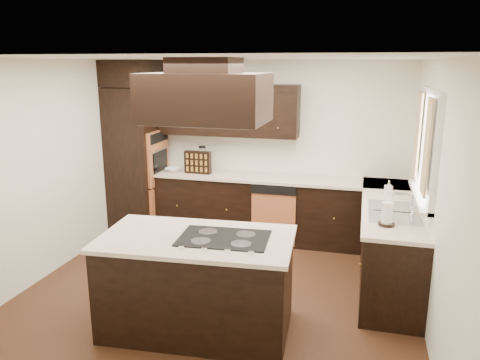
{
  "coord_description": "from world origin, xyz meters",
  "views": [
    {
      "loc": [
        1.44,
        -4.42,
        2.45
      ],
      "look_at": [
        0.1,
        0.6,
        1.15
      ],
      "focal_mm": 35.0,
      "sensor_mm": 36.0,
      "label": 1
    }
  ],
  "objects_px": {
    "range_hood": "(206,98)",
    "spice_rack": "(198,162)",
    "oven_column": "(136,160)",
    "island": "(197,285)"
  },
  "relations": [
    {
      "from": "range_hood",
      "to": "spice_rack",
      "type": "height_order",
      "value": "range_hood"
    },
    {
      "from": "oven_column",
      "to": "island",
      "type": "height_order",
      "value": "oven_column"
    },
    {
      "from": "island",
      "to": "range_hood",
      "type": "xyz_separation_m",
      "value": [
        0.07,
        0.12,
        1.72
      ]
    },
    {
      "from": "oven_column",
      "to": "range_hood",
      "type": "relative_size",
      "value": 2.02
    },
    {
      "from": "island",
      "to": "range_hood",
      "type": "relative_size",
      "value": 1.61
    },
    {
      "from": "range_hood",
      "to": "spice_rack",
      "type": "xyz_separation_m",
      "value": [
        -0.92,
        2.27,
        -1.08
      ]
    },
    {
      "from": "island",
      "to": "spice_rack",
      "type": "bearing_deg",
      "value": 105.45
    },
    {
      "from": "oven_column",
      "to": "spice_rack",
      "type": "bearing_deg",
      "value": 0.87
    },
    {
      "from": "oven_column",
      "to": "spice_rack",
      "type": "distance_m",
      "value": 0.95
    },
    {
      "from": "range_hood",
      "to": "spice_rack",
      "type": "bearing_deg",
      "value": 112.08
    }
  ]
}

